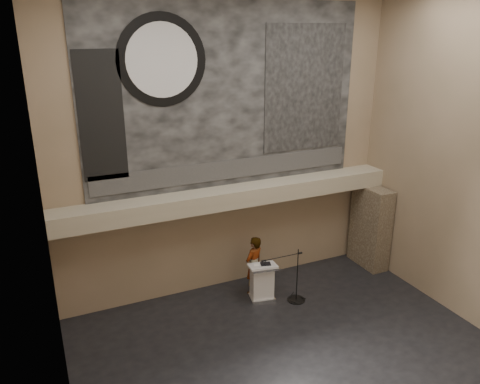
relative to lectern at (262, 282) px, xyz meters
name	(u,v)px	position (x,y,z in m)	size (l,w,h in m)	color
floor	(296,359)	(-0.47, -2.70, -0.55)	(10.00, 10.00, 0.00)	black
wall_back	(228,148)	(-0.47, 1.30, 3.70)	(10.00, 0.02, 8.50)	#79664C
wall_front	(461,278)	(-0.47, -6.70, 3.70)	(10.00, 0.02, 8.50)	#79664C
wall_left	(47,231)	(-5.47, -2.70, 3.70)	(0.02, 8.00, 8.50)	#79664C
wall_right	(474,163)	(4.53, -2.70, 3.70)	(0.02, 8.00, 8.50)	#79664C
soffit	(234,196)	(-0.47, 0.90, 2.40)	(10.00, 0.80, 0.50)	gray
sprinkler_left	(181,215)	(-2.07, 0.85, 2.12)	(0.04, 0.04, 0.06)	#B2893D
sprinkler_right	(293,197)	(1.43, 0.85, 2.12)	(0.04, 0.04, 0.06)	#B2893D
banner	(228,97)	(-0.47, 1.27, 5.15)	(8.00, 0.05, 5.00)	black
banner_text_strip	(229,169)	(-0.47, 1.23, 3.10)	(7.76, 0.02, 0.55)	#313131
banner_clock_rim	(162,60)	(-2.27, 1.23, 6.15)	(2.30, 2.30, 0.02)	black
banner_clock_face	(162,60)	(-2.27, 1.21, 6.15)	(1.84, 1.84, 0.02)	silver
banner_building_print	(305,89)	(1.93, 1.23, 5.25)	(2.60, 0.02, 3.60)	black
banner_brick_print	(101,117)	(-3.87, 1.23, 4.85)	(1.10, 0.02, 3.20)	black
stone_pier	(370,227)	(4.18, 0.45, 0.80)	(0.60, 1.40, 2.70)	#45392A
lectern	(262,282)	(0.00, 0.00, 0.00)	(0.87, 0.69, 1.14)	silver
binder	(266,264)	(0.09, -0.03, 0.56)	(0.28, 0.23, 0.04)	black
papers	(258,266)	(-0.15, -0.01, 0.55)	(0.19, 0.27, 0.01)	silver
speaker_person	(254,265)	(-0.07, 0.40, 0.35)	(0.66, 0.43, 1.80)	silver
mic_stand	(295,293)	(0.83, -0.50, -0.31)	(1.40, 0.52, 1.63)	black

